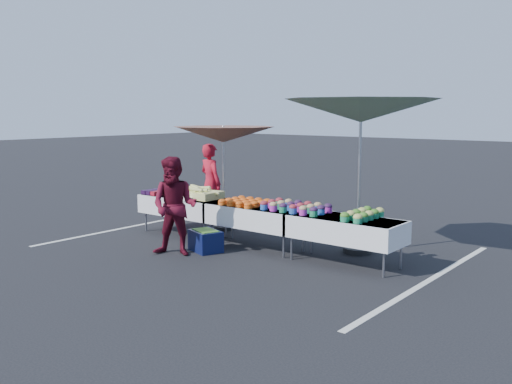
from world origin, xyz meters
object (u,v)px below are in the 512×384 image
Objects in this scene: table_right at (345,228)px; customer at (175,206)px; table_center at (256,215)px; umbrella_right at (361,112)px; umbrella_left at (223,135)px; vendor at (211,183)px; storage_bin at (206,240)px; table_left at (185,205)px.

customer reaches higher than table_right.
table_center is 0.57× the size of umbrella_right.
customer is at bearing -70.05° from umbrella_left.
customer is at bearing 135.22° from vendor.
customer reaches higher than storage_bin.
storage_bin is (1.29, -0.76, -0.39)m from table_left.
table_left is at bearing 180.00° from table_center.
storage_bin is (-2.31, -0.76, -0.39)m from table_right.
umbrella_right reaches higher than customer.
table_right is 2.47m from storage_bin.
umbrella_right is at bearing 0.00° from umbrella_left.
table_center is 2.75× the size of storage_bin.
umbrella_right is (3.08, 0.00, 0.47)m from umbrella_left.
umbrella_left reaches higher than customer.
vendor is at bearing 150.67° from umbrella_left.
vendor is at bearing 150.46° from storage_bin.
umbrella_right is at bearing 55.79° from storage_bin.
table_center is 1.08× the size of vendor.
table_right is 0.73× the size of umbrella_left.
umbrella_left is (-1.48, 0.80, 1.35)m from table_center.
customer is at bearing -93.70° from storage_bin.
table_left is 3.60m from table_right.
table_left is 1.34m from vendor.
vendor is at bearing 151.31° from table_center.
table_center is 1.80m from table_right.
storage_bin is at bearing -143.58° from umbrella_right.
customer is 0.51× the size of umbrella_right.
table_right reaches higher than storage_bin.
vendor reaches higher than customer.
vendor is 2.54× the size of storage_bin.
table_center is at bearing -28.36° from umbrella_left.
umbrella_left is at bearing 166.30° from table_right.
umbrella_right reaches higher than umbrella_left.
umbrella_left is 0.78× the size of umbrella_right.
table_right is 3.64m from umbrella_left.
table_right is 1.12× the size of customer.
customer is (-0.73, -1.27, 0.25)m from table_center.
table_right is at bearing -75.77° from umbrella_right.
vendor is 0.52× the size of umbrella_right.
umbrella_left is (0.77, -0.43, 1.07)m from vendor.
customer is (1.07, -1.27, 0.25)m from table_left.
umbrella_left reaches higher than table_left.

